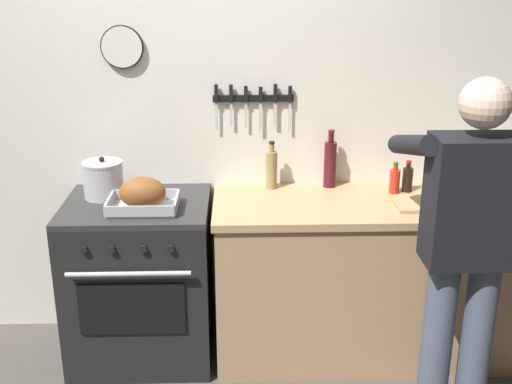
{
  "coord_description": "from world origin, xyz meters",
  "views": [
    {
      "loc": [
        0.32,
        -2.14,
        2.06
      ],
      "look_at": [
        0.41,
        0.85,
        1.0
      ],
      "focal_mm": 44.6,
      "sensor_mm": 36.0,
      "label": 1
    }
  ],
  "objects_px": {
    "bottle_soy_sauce": "(408,179)",
    "bottle_hot_sauce": "(395,180)",
    "bottle_vinegar": "(272,169)",
    "cutting_board": "(429,204)",
    "person_cook": "(467,240)",
    "stove": "(141,280)",
    "stock_pot": "(103,179)",
    "roasting_pan": "(143,196)",
    "bottle_wine_red": "(330,163)"
  },
  "relations": [
    {
      "from": "person_cook",
      "to": "stove",
      "type": "bearing_deg",
      "value": 77.12
    },
    {
      "from": "stove",
      "to": "roasting_pan",
      "type": "distance_m",
      "value": 0.54
    },
    {
      "from": "stove",
      "to": "stock_pot",
      "type": "relative_size",
      "value": 4.02
    },
    {
      "from": "stock_pot",
      "to": "bottle_hot_sauce",
      "type": "distance_m",
      "value": 1.57
    },
    {
      "from": "stove",
      "to": "bottle_hot_sauce",
      "type": "bearing_deg",
      "value": 4.85
    },
    {
      "from": "stove",
      "to": "stock_pot",
      "type": "distance_m",
      "value": 0.59
    },
    {
      "from": "person_cook",
      "to": "cutting_board",
      "type": "relative_size",
      "value": 4.61
    },
    {
      "from": "person_cook",
      "to": "roasting_pan",
      "type": "relative_size",
      "value": 4.72
    },
    {
      "from": "stove",
      "to": "bottle_soy_sauce",
      "type": "bearing_deg",
      "value": 5.56
    },
    {
      "from": "bottle_vinegar",
      "to": "bottle_hot_sauce",
      "type": "xyz_separation_m",
      "value": [
        0.66,
        -0.1,
        -0.04
      ]
    },
    {
      "from": "bottle_vinegar",
      "to": "bottle_soy_sauce",
      "type": "bearing_deg",
      "value": -5.95
    },
    {
      "from": "person_cook",
      "to": "bottle_hot_sauce",
      "type": "bearing_deg",
      "value": 20.1
    },
    {
      "from": "roasting_pan",
      "to": "cutting_board",
      "type": "bearing_deg",
      "value": 0.62
    },
    {
      "from": "roasting_pan",
      "to": "bottle_wine_red",
      "type": "relative_size",
      "value": 1.08
    },
    {
      "from": "person_cook",
      "to": "bottle_wine_red",
      "type": "relative_size",
      "value": 5.1
    },
    {
      "from": "bottle_vinegar",
      "to": "bottle_hot_sauce",
      "type": "bearing_deg",
      "value": -8.74
    },
    {
      "from": "stock_pot",
      "to": "bottle_hot_sauce",
      "type": "relative_size",
      "value": 1.28
    },
    {
      "from": "stove",
      "to": "bottle_wine_red",
      "type": "bearing_deg",
      "value": 12.76
    },
    {
      "from": "person_cook",
      "to": "bottle_wine_red",
      "type": "distance_m",
      "value": 1.01
    },
    {
      "from": "person_cook",
      "to": "roasting_pan",
      "type": "height_order",
      "value": "person_cook"
    },
    {
      "from": "bottle_soy_sauce",
      "to": "bottle_wine_red",
      "type": "bearing_deg",
      "value": 167.07
    },
    {
      "from": "stove",
      "to": "cutting_board",
      "type": "distance_m",
      "value": 1.59
    },
    {
      "from": "bottle_soy_sauce",
      "to": "cutting_board",
      "type": "bearing_deg",
      "value": -75.44
    },
    {
      "from": "stock_pot",
      "to": "bottle_wine_red",
      "type": "bearing_deg",
      "value": 6.3
    },
    {
      "from": "cutting_board",
      "to": "stock_pot",
      "type": "bearing_deg",
      "value": 173.8
    },
    {
      "from": "roasting_pan",
      "to": "stock_pot",
      "type": "relative_size",
      "value": 1.57
    },
    {
      "from": "bottle_soy_sauce",
      "to": "bottle_vinegar",
      "type": "distance_m",
      "value": 0.75
    },
    {
      "from": "stove",
      "to": "bottle_vinegar",
      "type": "xyz_separation_m",
      "value": [
        0.72,
        0.22,
        0.56
      ]
    },
    {
      "from": "bottle_hot_sauce",
      "to": "person_cook",
      "type": "bearing_deg",
      "value": -80.05
    },
    {
      "from": "stove",
      "to": "person_cook",
      "type": "bearing_deg",
      "value": -23.03
    },
    {
      "from": "stock_pot",
      "to": "bottle_soy_sauce",
      "type": "relative_size",
      "value": 1.27
    },
    {
      "from": "stock_pot",
      "to": "cutting_board",
      "type": "relative_size",
      "value": 0.62
    },
    {
      "from": "bottle_soy_sauce",
      "to": "bottle_vinegar",
      "type": "height_order",
      "value": "bottle_vinegar"
    },
    {
      "from": "stock_pot",
      "to": "bottle_soy_sauce",
      "type": "xyz_separation_m",
      "value": [
        1.65,
        0.04,
        -0.03
      ]
    },
    {
      "from": "bottle_soy_sauce",
      "to": "person_cook",
      "type": "bearing_deg",
      "value": -85.86
    },
    {
      "from": "cutting_board",
      "to": "bottle_vinegar",
      "type": "xyz_separation_m",
      "value": [
        -0.8,
        0.3,
        0.1
      ]
    },
    {
      "from": "bottle_wine_red",
      "to": "bottle_vinegar",
      "type": "relative_size",
      "value": 1.21
    },
    {
      "from": "stove",
      "to": "bottle_soy_sauce",
      "type": "xyz_separation_m",
      "value": [
        1.47,
        0.14,
        0.52
      ]
    },
    {
      "from": "bottle_soy_sauce",
      "to": "bottle_hot_sauce",
      "type": "distance_m",
      "value": 0.08
    },
    {
      "from": "roasting_pan",
      "to": "stock_pot",
      "type": "distance_m",
      "value": 0.31
    },
    {
      "from": "person_cook",
      "to": "cutting_board",
      "type": "bearing_deg",
      "value": 10.0
    },
    {
      "from": "cutting_board",
      "to": "bottle_soy_sauce",
      "type": "xyz_separation_m",
      "value": [
        -0.06,
        0.23,
        0.06
      ]
    },
    {
      "from": "roasting_pan",
      "to": "bottle_vinegar",
      "type": "distance_m",
      "value": 0.74
    },
    {
      "from": "roasting_pan",
      "to": "stock_pot",
      "type": "bearing_deg",
      "value": 139.55
    },
    {
      "from": "person_cook",
      "to": "stock_pot",
      "type": "height_order",
      "value": "person_cook"
    },
    {
      "from": "stock_pot",
      "to": "roasting_pan",
      "type": "bearing_deg",
      "value": -40.45
    },
    {
      "from": "stove",
      "to": "person_cook",
      "type": "relative_size",
      "value": 0.54
    },
    {
      "from": "stove",
      "to": "person_cook",
      "type": "distance_m",
      "value": 1.73
    },
    {
      "from": "person_cook",
      "to": "bottle_soy_sauce",
      "type": "height_order",
      "value": "person_cook"
    },
    {
      "from": "person_cook",
      "to": "cutting_board",
      "type": "distance_m",
      "value": 0.57
    }
  ]
}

